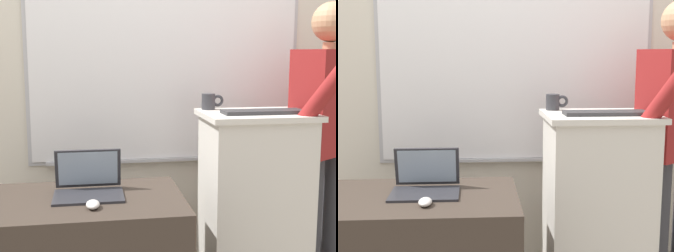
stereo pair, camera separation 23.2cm
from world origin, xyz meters
The scene contains 7 objects.
back_wall centered at (0.00, 1.15, 1.43)m, with size 6.40×0.17×2.86m.
lectern_podium centered at (0.50, 0.49, 0.53)m, with size 0.59×0.47×1.05m.
person_presenter centered at (0.96, 0.57, 0.97)m, with size 0.63×0.72×1.66m.
laptop centered at (-0.41, 0.32, 0.75)m, with size 0.33×0.28×0.21m.
wireless_keyboard centered at (0.51, 0.43, 1.06)m, with size 0.43×0.14×0.02m.
computer_mouse_by_laptop centered at (-0.39, 0.09, 0.71)m, with size 0.06×0.10×0.03m.
coffee_mug centered at (0.28, 0.65, 1.10)m, with size 0.13×0.08×0.09m.
Camera 1 is at (-0.39, -1.91, 1.37)m, focal length 50.00 mm.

